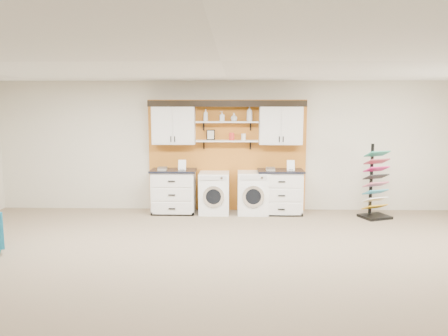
{
  "coord_description": "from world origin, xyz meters",
  "views": [
    {
      "loc": [
        0.18,
        -5.46,
        2.25
      ],
      "look_at": [
        -0.02,
        2.3,
        1.16
      ],
      "focal_mm": 35.0,
      "sensor_mm": 36.0,
      "label": 1
    }
  ],
  "objects_px": {
    "base_cabinet_left": "(174,191)",
    "washer": "(214,193)",
    "sample_rack": "(375,194)",
    "dryer": "(253,193)",
    "base_cabinet_right": "(280,192)"
  },
  "relations": [
    {
      "from": "base_cabinet_left",
      "to": "washer",
      "type": "xyz_separation_m",
      "value": [
        0.86,
        -0.0,
        -0.03
      ]
    },
    {
      "from": "base_cabinet_right",
      "to": "washer",
      "type": "xyz_separation_m",
      "value": [
        -1.4,
        -0.0,
        -0.03
      ]
    },
    {
      "from": "base_cabinet_right",
      "to": "sample_rack",
      "type": "bearing_deg",
      "value": -9.71
    },
    {
      "from": "base_cabinet_left",
      "to": "washer",
      "type": "distance_m",
      "value": 0.86
    },
    {
      "from": "base_cabinet_right",
      "to": "sample_rack",
      "type": "distance_m",
      "value": 1.92
    },
    {
      "from": "base_cabinet_right",
      "to": "washer",
      "type": "bearing_deg",
      "value": -179.86
    },
    {
      "from": "base_cabinet_left",
      "to": "washer",
      "type": "height_order",
      "value": "base_cabinet_left"
    },
    {
      "from": "base_cabinet_left",
      "to": "sample_rack",
      "type": "height_order",
      "value": "sample_rack"
    },
    {
      "from": "base_cabinet_left",
      "to": "dryer",
      "type": "relative_size",
      "value": 1.07
    },
    {
      "from": "sample_rack",
      "to": "base_cabinet_left",
      "type": "bearing_deg",
      "value": 154.54
    },
    {
      "from": "washer",
      "to": "dryer",
      "type": "distance_m",
      "value": 0.82
    },
    {
      "from": "base_cabinet_right",
      "to": "washer",
      "type": "relative_size",
      "value": 1.09
    },
    {
      "from": "base_cabinet_left",
      "to": "sample_rack",
      "type": "bearing_deg",
      "value": -4.46
    },
    {
      "from": "base_cabinet_left",
      "to": "sample_rack",
      "type": "distance_m",
      "value": 4.16
    },
    {
      "from": "dryer",
      "to": "sample_rack",
      "type": "bearing_deg",
      "value": -7.38
    }
  ]
}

